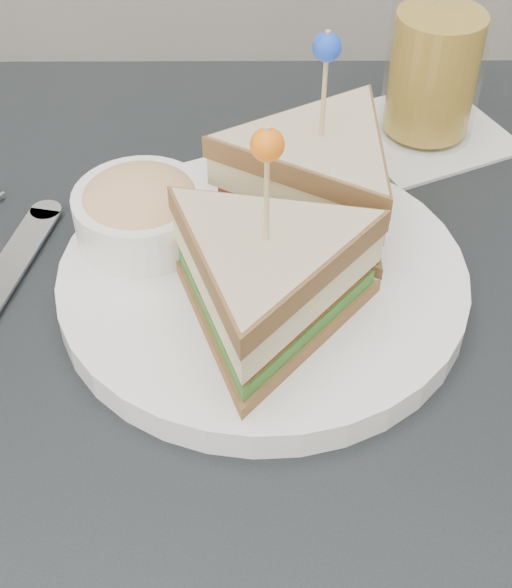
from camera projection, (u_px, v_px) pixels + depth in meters
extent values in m
cube|color=black|center=(241.00, 374.00, 0.55)|extent=(0.80, 0.80, 0.03)
cylinder|color=white|center=(263.00, 283.00, 0.58)|extent=(0.36, 0.36, 0.02)
cylinder|color=white|center=(263.00, 272.00, 0.57)|extent=(0.36, 0.36, 0.01)
cylinder|color=#E1C081|center=(267.00, 195.00, 0.46)|extent=(0.00, 0.00, 0.09)
sphere|color=orange|center=(267.00, 145.00, 0.44)|extent=(0.02, 0.02, 0.02)
cylinder|color=#E1C081|center=(324.00, 95.00, 0.54)|extent=(0.00, 0.00, 0.09)
sphere|color=blue|center=(327.00, 47.00, 0.52)|extent=(0.02, 0.02, 0.02)
cylinder|color=white|center=(142.00, 218.00, 0.58)|extent=(0.12, 0.12, 0.04)
ellipsoid|color=#E0B772|center=(140.00, 202.00, 0.57)|extent=(0.11, 0.11, 0.04)
cube|color=white|center=(10.00, 267.00, 0.59)|extent=(0.05, 0.14, 0.00)
cylinder|color=white|center=(46.00, 211.00, 0.64)|extent=(0.03, 0.03, 0.00)
cube|color=silver|center=(423.00, 131.00, 0.73)|extent=(0.17, 0.17, 0.00)
cylinder|color=#B88F33|center=(433.00, 73.00, 0.69)|extent=(0.10, 0.10, 0.10)
cylinder|color=white|center=(438.00, 44.00, 0.67)|extent=(0.11, 0.11, 0.16)
cube|color=white|center=(447.00, 12.00, 0.66)|extent=(0.03, 0.03, 0.02)
cube|color=white|center=(432.00, 31.00, 0.65)|extent=(0.02, 0.02, 0.02)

